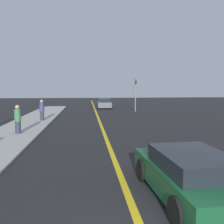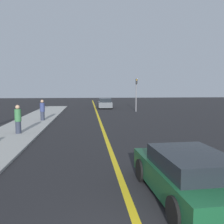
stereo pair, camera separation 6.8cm
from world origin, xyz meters
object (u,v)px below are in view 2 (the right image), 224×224
at_px(pedestrian_far_standing, 42,110).
at_px(traffic_light, 136,91).
at_px(car_ahead_center, 105,103).
at_px(pedestrian_mid_group, 18,119).
at_px(car_near_right_lane, 188,175).

bearing_deg(pedestrian_far_standing, traffic_light, 38.50).
distance_m(car_ahead_center, traffic_light, 6.14).
distance_m(car_ahead_center, pedestrian_mid_group, 19.00).
xyz_separation_m(car_ahead_center, traffic_light, (3.21, -4.96, 1.66)).
xyz_separation_m(car_near_right_lane, pedestrian_far_standing, (-6.18, 14.67, 0.33)).
xyz_separation_m(pedestrian_far_standing, traffic_light, (9.14, 7.27, 1.35)).
bearing_deg(car_near_right_lane, car_ahead_center, 87.43).
relative_size(pedestrian_mid_group, pedestrian_far_standing, 1.00).
height_order(car_near_right_lane, pedestrian_far_standing, pedestrian_far_standing).
relative_size(pedestrian_mid_group, traffic_light, 0.45).
distance_m(car_near_right_lane, pedestrian_mid_group, 11.14).
bearing_deg(pedestrian_far_standing, pedestrian_mid_group, -93.99).
distance_m(pedestrian_far_standing, traffic_light, 11.76).
bearing_deg(car_near_right_lane, pedestrian_far_standing, 109.74).
height_order(pedestrian_mid_group, traffic_light, traffic_light).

